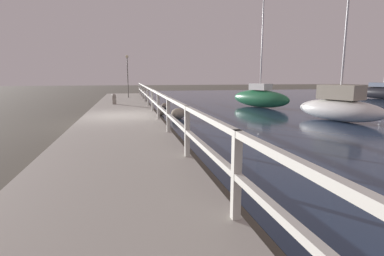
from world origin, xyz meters
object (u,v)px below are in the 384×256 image
at_px(mooring_bollard, 114,99).
at_px(dock_lamp, 127,68).
at_px(sailboat_white, 340,107).
at_px(sailboat_green, 260,97).
at_px(sailboat_black, 383,92).

xyz_separation_m(mooring_bollard, dock_lamp, (0.91, 5.88, 2.08)).
relative_size(mooring_bollard, sailboat_white, 0.10).
bearing_deg(sailboat_green, sailboat_white, -105.63).
bearing_deg(sailboat_white, sailboat_green, 77.19).
height_order(mooring_bollard, sailboat_green, sailboat_green).
relative_size(dock_lamp, sailboat_black, 0.43).
relative_size(dock_lamp, sailboat_white, 0.52).
height_order(dock_lamp, sailboat_black, sailboat_black).
bearing_deg(sailboat_green, dock_lamp, 119.89).
relative_size(mooring_bollard, dock_lamp, 0.19).
height_order(sailboat_green, sailboat_black, sailboat_black).
bearing_deg(dock_lamp, sailboat_black, -5.05).
xyz_separation_m(dock_lamp, sailboat_white, (9.42, -13.18, -2.07)).
height_order(mooring_bollard, sailboat_white, sailboat_white).
distance_m(dock_lamp, sailboat_white, 16.33).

